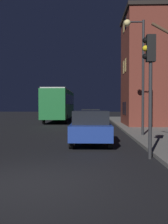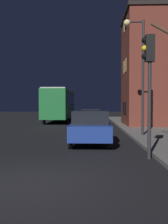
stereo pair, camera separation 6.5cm
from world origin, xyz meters
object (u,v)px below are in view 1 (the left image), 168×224
traffic_light (150,70)px  car_near_lane (91,127)px  streetlamp (138,60)px  car_mid_lane (91,117)px  bus (59,103)px

traffic_light → car_near_lane: bearing=122.9°
streetlamp → car_near_lane: bearing=-136.9°
streetlamp → traffic_light: (-0.65, -5.59, -1.34)m
traffic_light → streetlamp: bearing=83.3°
car_near_lane → car_mid_lane: size_ratio=0.84×
traffic_light → bus: 19.88m
streetlamp → traffic_light: bearing=-96.7°
streetlamp → car_mid_lane: 8.71m
streetlamp → car_near_lane: 5.08m
car_mid_lane → car_near_lane: bearing=-89.9°
bus → car_near_lane: 16.41m
streetlamp → car_near_lane: (-2.66, -2.49, -3.54)m
traffic_light → car_near_lane: (-2.00, 3.10, -2.20)m
bus → car_near_lane: bearing=-77.6°
traffic_light → car_near_lane: size_ratio=1.09×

